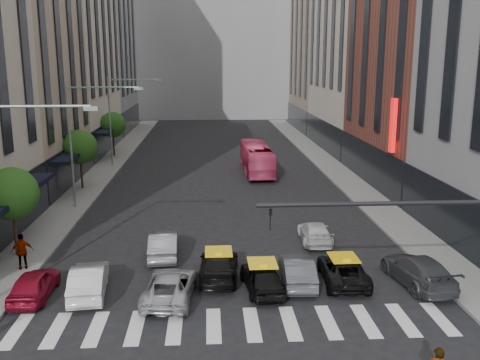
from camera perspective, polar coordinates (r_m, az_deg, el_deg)
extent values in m
plane|color=black|center=(21.64, -0.01, -17.02)|extent=(160.00, 160.00, 0.00)
cube|color=slate|center=(50.98, -15.13, 0.15)|extent=(3.00, 96.00, 0.15)
cube|color=slate|center=(51.49, 10.80, 0.49)|extent=(3.00, 96.00, 0.15)
cube|color=tan|center=(49.41, -22.84, 13.17)|extent=(8.00, 16.00, 24.00)
cube|color=gray|center=(85.37, -14.71, 15.11)|extent=(8.00, 18.00, 30.00)
cube|color=brown|center=(49.29, 18.74, 14.65)|extent=(8.00, 18.00, 26.00)
cube|color=tan|center=(85.78, 9.02, 14.68)|extent=(8.00, 18.00, 28.00)
cube|color=gray|center=(104.04, -2.97, 16.63)|extent=(30.00, 10.00, 36.00)
cylinder|color=black|center=(31.97, -22.88, -4.71)|extent=(0.18, 0.18, 3.15)
sphere|color=#174413|center=(31.48, -23.18, -1.34)|extent=(2.88, 2.88, 2.88)
cylinder|color=black|center=(46.89, -16.56, 1.06)|extent=(0.18, 0.18, 3.15)
sphere|color=#174413|center=(46.56, -16.71, 3.39)|extent=(2.88, 2.88, 2.88)
cylinder|color=black|center=(62.35, -13.33, 4.01)|extent=(0.18, 0.18, 3.15)
sphere|color=#174413|center=(62.10, -13.42, 5.77)|extent=(2.88, 2.88, 2.88)
cylinder|color=gray|center=(24.00, -21.51, 7.33)|extent=(5.00, 0.12, 0.12)
cube|color=gray|center=(23.37, -15.61, 7.37)|extent=(0.60, 0.25, 0.18)
cylinder|color=gray|center=(40.46, -17.58, 3.43)|extent=(0.16, 0.16, 9.00)
cylinder|color=gray|center=(39.51, -14.42, 9.55)|extent=(5.00, 0.12, 0.12)
cube|color=gray|center=(39.13, -10.77, 9.55)|extent=(0.60, 0.25, 0.18)
cylinder|color=gray|center=(55.98, -13.69, 6.06)|extent=(0.16, 0.16, 9.00)
cylinder|color=gray|center=(55.30, -11.32, 10.46)|extent=(5.00, 0.12, 0.12)
cube|color=gray|center=(55.02, -8.70, 10.45)|extent=(0.60, 0.25, 0.18)
cylinder|color=black|center=(19.60, 16.46, -2.40)|extent=(10.00, 0.16, 0.16)
imported|color=black|center=(18.70, 3.25, -4.19)|extent=(0.13, 0.16, 0.80)
cube|color=red|center=(41.40, 16.00, 5.62)|extent=(0.30, 0.70, 4.00)
imported|color=maroon|center=(26.74, -21.09, -10.32)|extent=(1.60, 3.91, 1.33)
imported|color=silver|center=(26.25, -15.84, -10.23)|extent=(2.00, 4.52, 1.44)
imported|color=#ACADB2|center=(25.07, -7.49, -11.15)|extent=(2.56, 4.82, 1.29)
imported|color=black|center=(27.17, -2.29, -9.02)|extent=(2.19, 4.83, 1.37)
imported|color=black|center=(25.72, 2.38, -10.30)|extent=(2.06, 4.20, 1.38)
imported|color=#45474D|center=(26.63, 6.13, -9.52)|extent=(1.66, 4.30, 1.40)
imported|color=black|center=(27.15, 10.93, -9.40)|extent=(2.33, 4.63, 1.26)
imported|color=#393D40|center=(27.76, 18.44, -9.12)|extent=(2.66, 5.23, 1.45)
imported|color=#9E9DA3|center=(30.21, -8.15, -6.79)|extent=(1.70, 4.46, 1.45)
imported|color=silver|center=(32.57, 8.00, -5.55)|extent=(1.88, 4.29, 1.23)
imported|color=#D93F6C|center=(51.86, 1.79, 2.33)|extent=(2.57, 10.37, 2.88)
imported|color=gray|center=(18.54, 20.42, -17.04)|extent=(0.74, 0.61, 1.76)
imported|color=gray|center=(29.92, -22.20, -7.08)|extent=(1.20, 0.82, 1.89)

